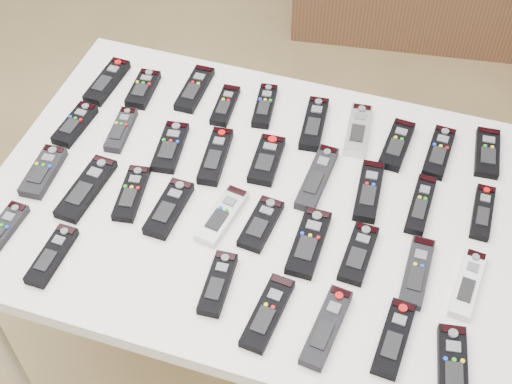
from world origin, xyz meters
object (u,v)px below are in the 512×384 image
(remote_13, at_px, (216,156))
(remote_15, at_px, (317,178))
(remote_11, at_px, (121,130))
(remote_3, at_px, (225,105))
(remote_7, at_px, (397,145))
(remote_30, at_px, (52,256))
(remote_28, at_px, (468,284))
(remote_34, at_px, (394,338))
(remote_17, at_px, (421,205))
(remote_9, at_px, (487,153))
(remote_0, at_px, (107,81))
(remote_19, at_px, (43,172))
(remote_23, at_px, (222,215))
(remote_35, at_px, (453,368))
(remote_25, at_px, (309,242))
(remote_22, at_px, (169,208))
(remote_32, at_px, (268,313))
(remote_6, at_px, (358,130))
(remote_12, at_px, (170,147))
(remote_33, at_px, (326,327))
(remote_31, at_px, (218,284))
(remote_2, at_px, (195,89))
(remote_1, at_px, (143,89))
(remote_16, at_px, (369,191))
(remote_24, at_px, (261,224))
(remote_10, at_px, (75,124))
(table, at_px, (256,213))
(remote_21, at_px, (131,193))
(remote_26, at_px, (358,253))
(remote_18, at_px, (483,212))
(remote_20, at_px, (86,188))
(remote_29, at_px, (1,232))
(remote_14, at_px, (267,160))
(remote_8, at_px, (439,152))
(remote_4, at_px, (265,106))
(remote_5, at_px, (314,124))

(remote_13, height_order, remote_15, same)
(remote_11, bearing_deg, remote_3, 30.94)
(remote_7, xyz_separation_m, remote_30, (-0.65, -0.57, -0.00))
(remote_28, xyz_separation_m, remote_34, (-0.12, -0.18, 0.00))
(remote_17, height_order, remote_30, same)
(remote_9, xyz_separation_m, remote_28, (0.00, -0.41, 0.00))
(remote_0, xyz_separation_m, remote_19, (-0.00, -0.35, 0.00))
(remote_9, xyz_separation_m, remote_23, (-0.56, -0.39, 0.00))
(remote_34, bearing_deg, remote_23, 159.76)
(remote_0, bearing_deg, remote_35, -26.68)
(remote_0, bearing_deg, remote_28, -16.98)
(remote_25, bearing_deg, remote_22, -179.17)
(remote_17, bearing_deg, remote_0, 170.76)
(remote_32, bearing_deg, remote_6, 89.61)
(remote_12, xyz_separation_m, remote_19, (-0.26, -0.17, 0.00))
(remote_17, xyz_separation_m, remote_33, (-0.13, -0.38, 0.00))
(remote_31, xyz_separation_m, remote_32, (0.12, -0.04, -0.00))
(remote_2, xyz_separation_m, remote_13, (0.14, -0.22, 0.00))
(remote_1, height_order, remote_16, same)
(remote_24, bearing_deg, remote_10, 169.05)
(remote_30, bearing_deg, table, 40.55)
(remote_6, distance_m, remote_32, 0.58)
(remote_21, distance_m, remote_26, 0.55)
(remote_7, distance_m, remote_18, 0.27)
(remote_21, bearing_deg, remote_2, 80.22)
(remote_16, bearing_deg, remote_20, -167.03)
(remote_11, height_order, remote_21, remote_11)
(remote_3, xyz_separation_m, remote_10, (-0.34, -0.19, 0.00))
(remote_29, height_order, remote_33, remote_33)
(remote_9, bearing_deg, remote_3, 178.72)
(remote_14, relative_size, remote_16, 0.87)
(remote_19, height_order, remote_30, remote_19)
(remote_19, height_order, remote_29, remote_19)
(remote_8, relative_size, remote_13, 0.95)
(remote_7, height_order, remote_26, remote_7)
(remote_2, relative_size, remote_30, 1.10)
(remote_0, height_order, remote_23, remote_0)
(remote_6, bearing_deg, remote_13, -153.10)
(remote_10, relative_size, remote_33, 0.78)
(remote_4, height_order, remote_26, remote_4)
(remote_23, distance_m, remote_32, 0.28)
(remote_1, xyz_separation_m, remote_28, (0.91, -0.36, -0.00))
(remote_34, bearing_deg, remote_5, 123.17)
(remote_14, bearing_deg, remote_31, -92.20)
(remote_4, bearing_deg, remote_34, -59.65)
(remote_6, relative_size, remote_34, 1.00)
(remote_9, distance_m, remote_30, 1.06)
(remote_16, relative_size, remote_20, 0.90)
(remote_9, distance_m, remote_26, 0.46)
(remote_21, bearing_deg, remote_4, 52.99)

